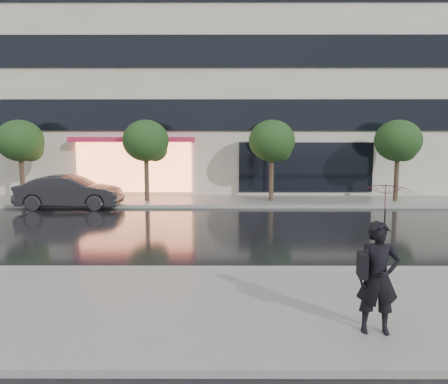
{
  "coord_description": "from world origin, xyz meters",
  "views": [
    {
      "loc": [
        0.79,
        -10.88,
        3.15
      ],
      "look_at": [
        0.74,
        3.1,
        1.4
      ],
      "focal_mm": 35.0,
      "sensor_mm": 36.0,
      "label": 1
    }
  ],
  "objects": [
    {
      "name": "tree_far_east",
      "position": [
        9.06,
        10.03,
        2.92
      ],
      "size": [
        2.2,
        2.2,
        3.99
      ],
      "color": "#33261C",
      "rests_on": "ground"
    },
    {
      "name": "curb_far",
      "position": [
        0.0,
        8.5,
        0.07
      ],
      "size": [
        60.0,
        0.25,
        0.14
      ],
      "primitive_type": "cube",
      "color": "gray",
      "rests_on": "ground"
    },
    {
      "name": "tree_far_west",
      "position": [
        -8.94,
        10.03,
        2.92
      ],
      "size": [
        2.2,
        2.2,
        3.99
      ],
      "color": "#33261C",
      "rests_on": "ground"
    },
    {
      "name": "sidewalk_far",
      "position": [
        0.0,
        10.25,
        0.06
      ],
      "size": [
        60.0,
        3.5,
        0.12
      ],
      "primitive_type": "cube",
      "color": "slate",
      "rests_on": "ground"
    },
    {
      "name": "sidewalk_near",
      "position": [
        0.0,
        -3.25,
        0.06
      ],
      "size": [
        60.0,
        4.5,
        0.12
      ],
      "primitive_type": "cube",
      "color": "slate",
      "rests_on": "ground"
    },
    {
      "name": "tree_mid_east",
      "position": [
        3.06,
        10.03,
        2.92
      ],
      "size": [
        2.2,
        2.2,
        3.99
      ],
      "color": "#33261C",
      "rests_on": "ground"
    },
    {
      "name": "ground",
      "position": [
        0.0,
        0.0,
        0.0
      ],
      "size": [
        120.0,
        120.0,
        0.0
      ],
      "primitive_type": "plane",
      "color": "black",
      "rests_on": "ground"
    },
    {
      "name": "pedestrian_with_umbrella",
      "position": [
        3.18,
        -4.36,
        1.59
      ],
      "size": [
        0.92,
        0.94,
        2.36
      ],
      "rotation": [
        0.0,
        0.0,
        -0.09
      ],
      "color": "black",
      "rests_on": "sidewalk_near"
    },
    {
      "name": "parked_car",
      "position": [
        -6.12,
        8.3,
        0.75
      ],
      "size": [
        4.54,
        1.61,
        1.49
      ],
      "primitive_type": "imported",
      "rotation": [
        0.0,
        0.0,
        1.58
      ],
      "color": "black",
      "rests_on": "ground"
    },
    {
      "name": "curb_near",
      "position": [
        0.0,
        -1.0,
        0.07
      ],
      "size": [
        60.0,
        0.25,
        0.14
      ],
      "primitive_type": "cube",
      "color": "gray",
      "rests_on": "ground"
    },
    {
      "name": "office_building",
      "position": [
        -0.0,
        17.97,
        9.0
      ],
      "size": [
        30.0,
        12.76,
        18.0
      ],
      "color": "beige",
      "rests_on": "ground"
    },
    {
      "name": "tree_mid_west",
      "position": [
        -2.94,
        10.03,
        2.92
      ],
      "size": [
        2.2,
        2.2,
        3.99
      ],
      "color": "#33261C",
      "rests_on": "ground"
    }
  ]
}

